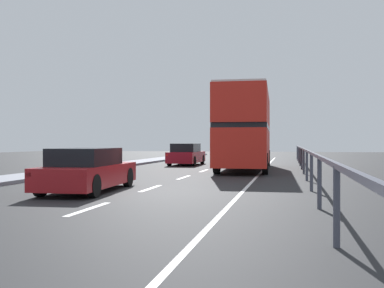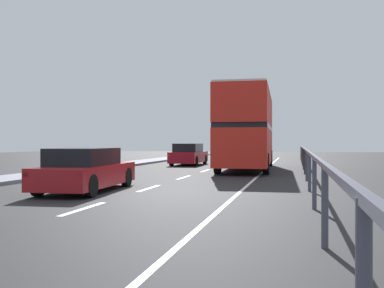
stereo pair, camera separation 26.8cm
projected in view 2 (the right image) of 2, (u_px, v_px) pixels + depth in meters
ground_plane at (137, 194)px, 13.70m from camera, size 74.64×120.00×0.10m
lane_paint_markings at (236, 174)px, 21.73m from camera, size 3.17×46.00×0.01m
bridge_side_railing at (305, 153)px, 21.32m from camera, size 0.10×42.00×1.21m
double_decker_bus_red at (247, 128)px, 24.91m from camera, size 2.81×10.51×4.28m
hatchback_car_near at (86, 170)px, 13.93m from camera, size 1.95×4.60×1.33m
sedan_car_ahead at (189, 155)px, 30.04m from camera, size 1.79×4.37×1.42m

